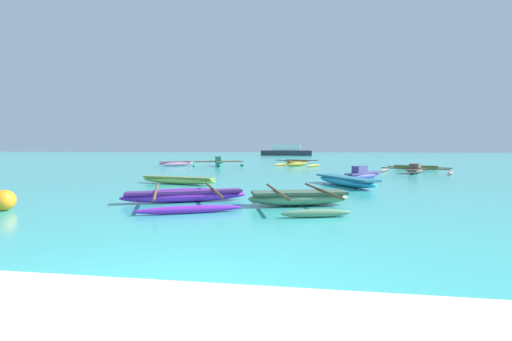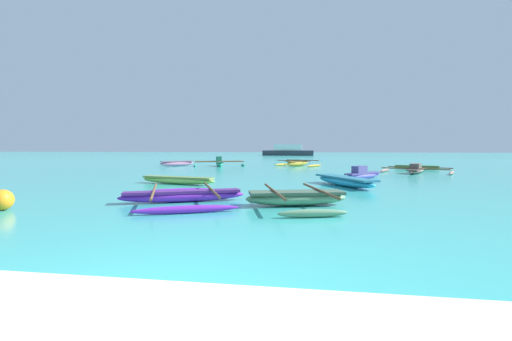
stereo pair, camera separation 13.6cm
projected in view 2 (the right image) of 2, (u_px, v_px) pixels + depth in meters
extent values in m
plane|color=#38ADA8|center=(111.00, 338.00, 2.95)|extent=(240.00, 240.00, 0.00)
ellipsoid|color=#C57BA3|center=(177.00, 164.00, 30.36)|extent=(2.63, 2.52, 0.46)
cube|color=#795066|center=(177.00, 161.00, 30.35)|extent=(2.44, 2.33, 0.08)
ellipsoid|color=#B5E163|center=(178.00, 180.00, 15.43)|extent=(3.84, 1.37, 0.33)
cube|color=olive|center=(178.00, 178.00, 15.42)|extent=(3.54, 1.28, 0.08)
ellipsoid|color=#539E3A|center=(417.00, 167.00, 25.83)|extent=(3.24, 1.62, 0.30)
cube|color=#3A642C|center=(417.00, 166.00, 25.82)|extent=(2.99, 1.51, 0.08)
ellipsoid|color=#60926B|center=(296.00, 198.00, 9.70)|extent=(2.99, 1.49, 0.41)
cube|color=#415D47|center=(296.00, 193.00, 9.69)|extent=(2.76, 1.40, 0.08)
cylinder|color=brown|center=(319.00, 190.00, 9.76)|extent=(0.94, 3.29, 0.07)
cylinder|color=brown|center=(274.00, 191.00, 9.62)|extent=(0.94, 3.29, 0.07)
ellipsoid|color=#60926B|center=(285.00, 194.00, 11.39)|extent=(1.69, 0.63, 0.20)
ellipsoid|color=#60926B|center=(313.00, 213.00, 8.03)|extent=(1.69, 0.63, 0.20)
ellipsoid|color=#B3902A|center=(298.00, 163.00, 30.36)|extent=(2.16, 3.20, 0.49)
cube|color=brown|center=(298.00, 161.00, 30.35)|extent=(2.00, 2.96, 0.08)
cylinder|color=brown|center=(302.00, 160.00, 30.94)|extent=(2.93, 1.74, 0.07)
cylinder|color=brown|center=(293.00, 161.00, 29.75)|extent=(2.93, 1.74, 0.07)
ellipsoid|color=#B3902A|center=(282.00, 164.00, 31.42)|extent=(1.36, 2.15, 0.20)
ellipsoid|color=#B3902A|center=(314.00, 166.00, 29.33)|extent=(1.36, 2.15, 0.20)
ellipsoid|color=#8C6D62|center=(417.00, 171.00, 22.18)|extent=(2.30, 3.87, 0.30)
cube|color=brown|center=(417.00, 169.00, 22.17)|extent=(2.14, 3.57, 0.08)
cube|color=brown|center=(416.00, 166.00, 21.75)|extent=(0.97, 1.24, 0.33)
cylinder|color=brown|center=(419.00, 167.00, 22.91)|extent=(3.61, 1.78, 0.07)
cylinder|color=brown|center=(414.00, 169.00, 21.43)|extent=(3.61, 1.78, 0.07)
ellipsoid|color=#8C6D62|center=(385.00, 170.00, 23.30)|extent=(1.26, 2.34, 0.20)
ellipsoid|color=#8C6D62|center=(452.00, 173.00, 21.07)|extent=(1.26, 2.34, 0.20)
ellipsoid|color=purple|center=(183.00, 196.00, 10.33)|extent=(3.64, 1.91, 0.35)
cube|color=#4F2173|center=(183.00, 192.00, 10.32)|extent=(3.36, 1.77, 0.08)
cylinder|color=brown|center=(211.00, 189.00, 10.53)|extent=(1.52, 3.48, 0.07)
cylinder|color=brown|center=(154.00, 191.00, 10.11)|extent=(1.52, 3.48, 0.07)
ellipsoid|color=purple|center=(181.00, 191.00, 12.15)|extent=(2.53, 1.22, 0.20)
ellipsoid|color=purple|center=(186.00, 209.00, 8.53)|extent=(2.53, 1.22, 0.20)
ellipsoid|color=#2CAFDE|center=(345.00, 181.00, 14.64)|extent=(2.55, 3.85, 0.40)
cube|color=#256D87|center=(345.00, 178.00, 14.63)|extent=(2.37, 3.56, 0.08)
ellipsoid|color=#7262D8|center=(363.00, 176.00, 18.12)|extent=(2.34, 2.58, 0.33)
cube|color=#4B4383|center=(363.00, 173.00, 18.11)|extent=(2.17, 2.39, 0.08)
cube|color=#4B4383|center=(359.00, 169.00, 17.85)|extent=(0.87, 0.91, 0.36)
ellipsoid|color=#2EB58B|center=(219.00, 164.00, 30.10)|extent=(1.42, 2.71, 0.41)
cube|color=#267059|center=(219.00, 162.00, 30.09)|extent=(1.33, 2.50, 0.08)
cube|color=#267059|center=(219.00, 159.00, 30.40)|extent=(0.67, 0.86, 0.45)
cylinder|color=brown|center=(220.00, 162.00, 29.49)|extent=(3.99, 1.54, 0.07)
cylinder|color=brown|center=(219.00, 161.00, 30.68)|extent=(3.99, 1.54, 0.07)
ellipsoid|color=#2EB58B|center=(243.00, 165.00, 30.54)|extent=(0.77, 1.63, 0.20)
ellipsoid|color=#2EB58B|center=(195.00, 165.00, 29.67)|extent=(0.77, 1.63, 0.20)
sphere|color=orange|center=(2.00, 200.00, 8.94)|extent=(0.55, 0.55, 0.55)
cube|color=#2D333D|center=(288.00, 153.00, 71.57)|extent=(10.53, 2.32, 1.05)
cube|color=white|center=(288.00, 147.00, 71.50)|extent=(5.79, 1.97, 1.26)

